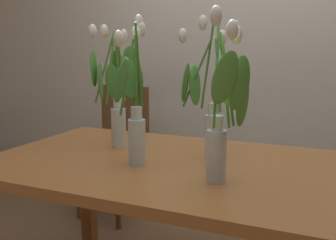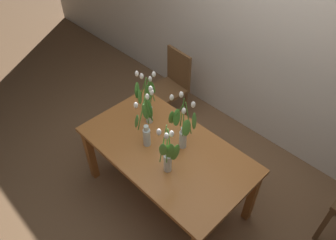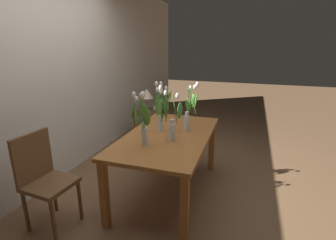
# 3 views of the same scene
# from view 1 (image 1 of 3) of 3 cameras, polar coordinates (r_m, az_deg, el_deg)

# --- Properties ---
(room_wall_rear) EXTENTS (9.00, 0.10, 2.70)m
(room_wall_rear) POSITION_cam_1_polar(r_m,az_deg,el_deg) (2.93, 13.26, 13.42)
(room_wall_rear) COLOR silver
(room_wall_rear) RESTS_ON ground
(dining_table) EXTENTS (1.60, 0.90, 0.74)m
(dining_table) POSITION_cam_1_polar(r_m,az_deg,el_deg) (1.55, 2.17, -9.68)
(dining_table) COLOR #A3602D
(dining_table) RESTS_ON ground
(tulip_vase_0) EXTENTS (0.16, 0.21, 0.56)m
(tulip_vase_0) POSITION_cam_1_polar(r_m,az_deg,el_deg) (1.76, -8.28, 3.57)
(tulip_vase_0) COLOR silver
(tulip_vase_0) RESTS_ON dining_table
(tulip_vase_1) EXTENTS (0.26, 0.18, 0.58)m
(tulip_vase_1) POSITION_cam_1_polar(r_m,az_deg,el_deg) (1.55, 6.64, 2.52)
(tulip_vase_1) COLOR silver
(tulip_vase_1) RESTS_ON dining_table
(tulip_vase_2) EXTENTS (0.16, 0.18, 0.57)m
(tulip_vase_2) POSITION_cam_1_polar(r_m,az_deg,el_deg) (1.24, 8.34, -0.32)
(tulip_vase_2) COLOR silver
(tulip_vase_2) RESTS_ON dining_table
(tulip_vase_3) EXTENTS (0.16, 0.24, 0.58)m
(tulip_vase_3) POSITION_cam_1_polar(r_m,az_deg,el_deg) (1.48, -5.18, 2.50)
(tulip_vase_3) COLOR silver
(tulip_vase_3) RESTS_ON dining_table
(dining_chair) EXTENTS (0.43, 0.43, 0.93)m
(dining_chair) POSITION_cam_1_polar(r_m,az_deg,el_deg) (2.78, -7.65, -3.38)
(dining_chair) COLOR brown
(dining_chair) RESTS_ON ground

